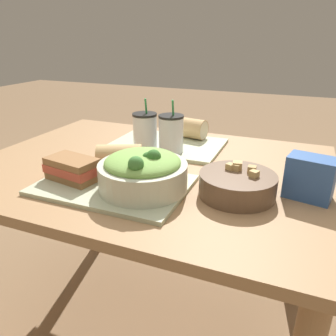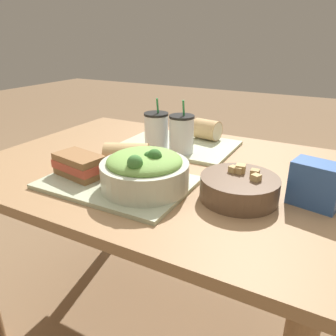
% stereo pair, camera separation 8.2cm
% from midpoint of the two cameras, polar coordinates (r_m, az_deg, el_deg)
% --- Properties ---
extents(ground_plane, '(12.00, 12.00, 0.00)m').
position_cam_midpoint_polar(ground_plane, '(1.50, -4.30, -25.73)').
color(ground_plane, '#846647').
extents(dining_table, '(1.15, 0.86, 0.72)m').
position_cam_midpoint_polar(dining_table, '(1.13, -5.19, -4.35)').
color(dining_table, '#A37A51').
rests_on(dining_table, ground_plane).
extents(tray_near, '(0.41, 0.28, 0.01)m').
position_cam_midpoint_polar(tray_near, '(0.94, -11.91, -2.95)').
color(tray_near, '#B2BC99').
rests_on(tray_near, dining_table).
extents(tray_far, '(0.41, 0.28, 0.01)m').
position_cam_midpoint_polar(tray_far, '(1.26, -1.99, 4.09)').
color(tray_far, '#B2BC99').
rests_on(tray_far, dining_table).
extents(salad_bowl, '(0.24, 0.24, 0.12)m').
position_cam_midpoint_polar(salad_bowl, '(0.87, -7.09, -0.57)').
color(salad_bowl, beige).
rests_on(salad_bowl, tray_near).
extents(soup_bowl, '(0.20, 0.20, 0.08)m').
position_cam_midpoint_polar(soup_bowl, '(0.87, 9.37, -2.78)').
color(soup_bowl, brown).
rests_on(soup_bowl, dining_table).
extents(sandwich_near, '(0.17, 0.11, 0.06)m').
position_cam_midpoint_polar(sandwich_near, '(0.98, -18.62, -0.16)').
color(sandwich_near, olive).
rests_on(sandwich_near, tray_near).
extents(baguette_near, '(0.16, 0.13, 0.08)m').
position_cam_midpoint_polar(baguette_near, '(1.01, -10.61, 1.84)').
color(baguette_near, tan).
rests_on(baguette_near, tray_near).
extents(baguette_far, '(0.11, 0.09, 0.08)m').
position_cam_midpoint_polar(baguette_far, '(1.30, 2.67, 6.83)').
color(baguette_far, tan).
rests_on(baguette_far, tray_far).
extents(drink_cup_dark, '(0.09, 0.09, 0.18)m').
position_cam_midpoint_polar(drink_cup_dark, '(1.18, -6.03, 6.19)').
color(drink_cup_dark, silver).
rests_on(drink_cup_dark, tray_far).
extents(drink_cup_red, '(0.09, 0.09, 0.18)m').
position_cam_midpoint_polar(drink_cup_red, '(1.14, -1.53, 5.75)').
color(drink_cup_red, silver).
rests_on(drink_cup_red, tray_far).
extents(chip_bag, '(0.13, 0.10, 0.11)m').
position_cam_midpoint_polar(chip_bag, '(0.90, 21.14, -1.66)').
color(chip_bag, '#335BA3').
rests_on(chip_bag, dining_table).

